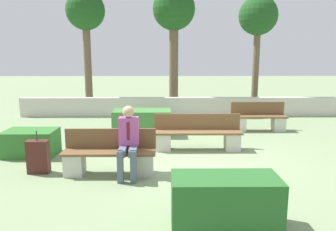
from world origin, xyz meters
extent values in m
plane|color=gray|center=(0.00, 0.00, 0.00)|extent=(60.00, 60.00, 0.00)
cube|color=beige|center=(0.00, 5.23, 0.36)|extent=(12.22, 0.30, 0.73)
cube|color=brown|center=(-1.68, -1.05, 0.45)|extent=(1.83, 0.44, 0.05)
cube|color=brown|center=(-1.68, -0.81, 0.68)|extent=(1.83, 0.04, 0.40)
cube|color=beige|center=(-2.37, -1.05, 0.21)|extent=(0.36, 0.40, 0.43)
cube|color=beige|center=(-1.00, -1.05, 0.21)|extent=(0.36, 0.40, 0.43)
cube|color=brown|center=(2.36, 2.72, 0.45)|extent=(1.69, 0.44, 0.05)
cube|color=brown|center=(2.36, 2.96, 0.68)|extent=(1.69, 0.04, 0.40)
cube|color=beige|center=(1.74, 2.72, 0.21)|extent=(0.36, 0.40, 0.43)
cube|color=beige|center=(2.97, 2.72, 0.21)|extent=(0.36, 0.40, 0.43)
cube|color=brown|center=(0.24, 0.63, 0.45)|extent=(2.17, 0.44, 0.05)
cube|color=brown|center=(0.24, 0.87, 0.68)|extent=(2.17, 0.04, 0.40)
cube|color=beige|center=(-0.62, 0.63, 0.21)|extent=(0.36, 0.40, 0.43)
cube|color=beige|center=(1.10, 0.63, 0.21)|extent=(0.36, 0.40, 0.43)
cube|color=#515B70|center=(-1.39, -1.26, 0.54)|extent=(0.14, 0.46, 0.13)
cube|color=#515B70|center=(-1.19, -1.26, 0.54)|extent=(0.14, 0.46, 0.13)
cube|color=#515B70|center=(-1.41, -1.49, 0.30)|extent=(0.11, 0.11, 0.61)
cube|color=#515B70|center=(-1.17, -1.49, 0.30)|extent=(0.11, 0.11, 0.61)
cube|color=#B74C9E|center=(-1.29, -1.02, 0.88)|extent=(0.38, 0.22, 0.54)
sphere|color=tan|center=(-1.29, -1.04, 1.26)|extent=(0.23, 0.23, 0.23)
cube|color=maroon|center=(-1.29, -1.14, 0.90)|extent=(0.06, 0.01, 0.35)
cube|color=#33702D|center=(-3.74, 0.26, 0.30)|extent=(1.18, 0.81, 0.60)
cube|color=#3D7A38|center=(-1.25, 2.25, 0.37)|extent=(1.68, 0.88, 0.74)
cube|color=#286028|center=(0.22, -3.14, 0.37)|extent=(1.44, 0.67, 0.74)
cube|color=#471E19|center=(-3.11, -0.95, 0.33)|extent=(0.42, 0.21, 0.67)
cylinder|color=#333338|center=(-3.11, -0.95, 0.77)|extent=(0.02, 0.02, 0.20)
cylinder|color=brown|center=(-3.73, 6.34, 1.83)|extent=(0.30, 0.30, 3.66)
sphere|color=#1E4C1E|center=(-3.73, 6.34, 4.09)|extent=(1.55, 1.55, 1.55)
cylinder|color=brown|center=(-0.20, 6.56, 1.85)|extent=(0.37, 0.37, 3.71)
sphere|color=#1E4C1E|center=(-0.20, 6.56, 4.18)|extent=(1.73, 1.73, 1.73)
cylinder|color=brown|center=(3.29, 6.73, 1.75)|extent=(0.27, 0.27, 3.50)
sphere|color=#1E4C1E|center=(3.29, 6.73, 3.94)|extent=(1.60, 1.60, 1.60)
camera|label=1|loc=(-0.59, -7.25, 2.33)|focal=35.00mm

